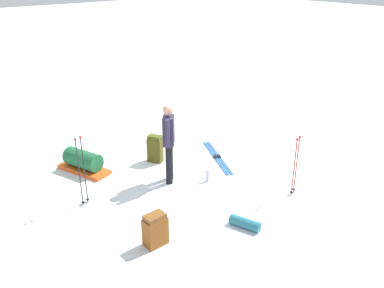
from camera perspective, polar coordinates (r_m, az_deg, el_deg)
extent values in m
plane|color=white|center=(9.03, 0.00, -4.06)|extent=(80.00, 80.00, 0.00)
cylinder|color=black|center=(8.63, -3.11, -2.33)|extent=(0.14, 0.14, 0.85)
cylinder|color=black|center=(8.45, -3.21, -2.93)|extent=(0.14, 0.14, 0.85)
cube|color=#302844|center=(8.24, -3.27, 1.89)|extent=(0.39, 0.40, 0.60)
cylinder|color=#302844|center=(8.45, -3.14, 2.69)|extent=(0.09, 0.09, 0.58)
cylinder|color=#302844|center=(8.01, -3.42, 1.45)|extent=(0.09, 0.09, 0.58)
sphere|color=tan|center=(8.09, -3.34, 4.78)|extent=(0.22, 0.22, 0.22)
cube|color=#2A5EAB|center=(9.75, 3.78, -1.82)|extent=(0.86, 1.67, 0.02)
cube|color=black|center=(9.74, 3.78, -1.69)|extent=(0.12, 0.15, 0.03)
cube|color=#2A5EAB|center=(9.72, 3.22, -1.89)|extent=(0.86, 1.67, 0.02)
cube|color=black|center=(9.71, 3.22, -1.75)|extent=(0.12, 0.15, 0.03)
cube|color=brown|center=(6.82, -5.12, -12.04)|extent=(0.37, 0.25, 0.49)
cube|color=brown|center=(6.65, -5.21, -10.06)|extent=(0.34, 0.22, 0.08)
cube|color=#4C4717|center=(9.46, -5.14, -0.87)|extent=(0.34, 0.39, 0.57)
cube|color=#465018|center=(9.33, -5.21, 0.94)|extent=(0.30, 0.35, 0.08)
cylinder|color=maroon|center=(8.30, 14.31, -2.99)|extent=(0.02, 0.02, 1.17)
sphere|color=#A51919|center=(8.04, 14.75, 0.93)|extent=(0.05, 0.05, 0.05)
cylinder|color=black|center=(8.54, 13.96, -6.14)|extent=(0.07, 0.07, 0.01)
cylinder|color=maroon|center=(8.18, 14.00, -3.36)|extent=(0.02, 0.02, 1.17)
sphere|color=#A51919|center=(7.92, 14.43, 0.61)|extent=(0.05, 0.05, 0.05)
cylinder|color=black|center=(8.43, 13.64, -6.54)|extent=(0.07, 0.07, 0.01)
cylinder|color=black|center=(7.92, -14.74, -3.73)|extent=(0.02, 0.02, 1.33)
sphere|color=#A51919|center=(7.64, -15.28, 0.90)|extent=(0.05, 0.05, 0.05)
cylinder|color=black|center=(8.21, -14.30, -7.47)|extent=(0.07, 0.07, 0.01)
cylinder|color=black|center=(7.85, -15.38, -4.06)|extent=(0.02, 0.02, 1.33)
sphere|color=#A51919|center=(7.56, -15.94, 0.60)|extent=(0.05, 0.05, 0.05)
cylinder|color=black|center=(8.15, -14.92, -7.83)|extent=(0.07, 0.07, 0.01)
cube|color=#E6541C|center=(9.41, -14.77, -3.40)|extent=(0.80, 1.30, 0.09)
cylinder|color=#1F6038|center=(9.30, -14.92, -2.06)|extent=(0.64, 0.94, 0.40)
cylinder|color=teal|center=(7.31, 7.37, -10.85)|extent=(0.34, 0.58, 0.18)
cylinder|color=#ACAFC8|center=(8.65, 2.16, -4.44)|extent=(0.07, 0.07, 0.26)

